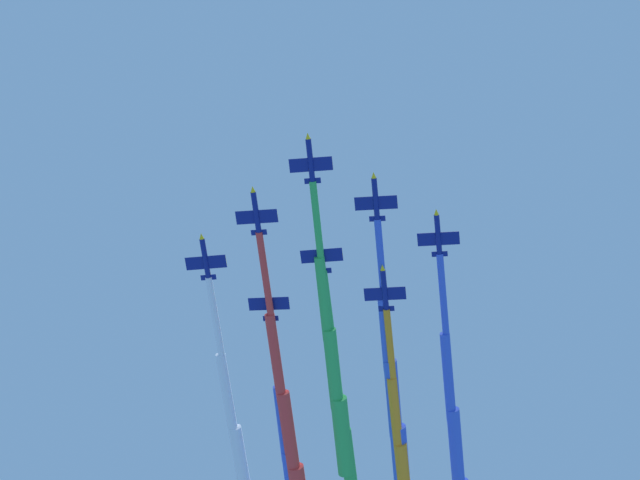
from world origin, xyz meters
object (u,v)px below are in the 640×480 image
(jet_lead, at_px, (334,372))
(jet_port_mid, at_px, (351,476))
(jet_starboard_inner, at_px, (290,439))
(jet_port_inner, at_px, (394,401))
(jet_port_outer, at_px, (243,471))
(jet_starboard_mid, at_px, (457,455))

(jet_lead, height_order, jet_port_mid, jet_port_mid)
(jet_lead, relative_size, jet_starboard_inner, 0.90)
(jet_starboard_inner, bearing_deg, jet_port_inner, -101.76)
(jet_port_inner, xyz_separation_m, jet_starboard_inner, (4.76, 22.85, -0.83))
(jet_lead, distance_m, jet_port_inner, 14.56)
(jet_lead, height_order, jet_starboard_inner, jet_starboard_inner)
(jet_port_inner, distance_m, jet_starboard_inner, 23.35)
(jet_lead, bearing_deg, jet_port_inner, -49.97)
(jet_port_outer, bearing_deg, jet_starboard_inner, -122.88)
(jet_lead, distance_m, jet_port_outer, 32.30)
(jet_port_mid, relative_size, jet_starboard_mid, 1.02)
(jet_port_inner, relative_size, jet_port_mid, 0.87)
(jet_port_inner, bearing_deg, jet_lead, 130.03)
(jet_port_mid, bearing_deg, jet_port_inner, -143.36)
(jet_starboard_mid, bearing_deg, jet_port_mid, 90.74)
(jet_port_inner, relative_size, jet_starboard_mid, 0.89)
(jet_port_mid, height_order, jet_starboard_mid, jet_starboard_mid)
(jet_lead, bearing_deg, jet_port_outer, 47.33)
(jet_lead, distance_m, jet_starboard_mid, 34.02)
(jet_port_mid, distance_m, jet_starboard_mid, 23.26)
(jet_port_inner, height_order, jet_port_mid, jet_port_inner)
(jet_port_mid, distance_m, jet_port_outer, 23.53)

